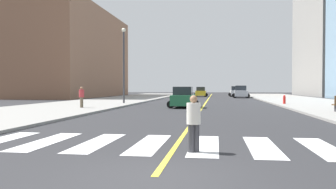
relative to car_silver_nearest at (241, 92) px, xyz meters
name	(u,v)px	position (x,y,z in m)	size (l,w,h in m)	color
ground_plane	(154,177)	(-5.35, -52.32, -0.98)	(220.00, 220.00, 0.00)	#28282B
sidewalk_kerb_west	(55,108)	(-17.55, -32.32, -0.90)	(10.00, 120.00, 0.15)	gray
crosswalk_paint	(177,145)	(-5.35, -48.32, -0.97)	(13.50, 4.00, 0.01)	silver
lane_divider_paint	(207,100)	(-5.35, -12.32, -0.97)	(0.16, 80.00, 0.01)	yellow
low_rise_brick_west	(66,54)	(-32.82, 2.67, 7.17)	(16.00, 32.00, 16.30)	brown
car_silver_nearest	(241,92)	(0.00, 0.00, 0.00)	(3.00, 4.72, 2.09)	#B7B7BC
car_yellow_second	(201,92)	(-7.05, 5.30, -0.11)	(2.60, 4.16, 1.86)	gold
car_green_third	(183,98)	(-7.07, -28.71, -0.09)	(2.65, 4.24, 1.89)	#236B42
car_white_fourth	(236,92)	(-0.42, 7.46, -0.05)	(2.78, 4.45, 1.99)	silver
pedestrian_crossing	(194,121)	(-4.72, -49.51, -0.07)	(0.41, 0.41, 1.64)	#38383D
pedestrian_walking_west	(82,96)	(-15.23, -32.31, 0.13)	(0.43, 0.43, 1.74)	brown
fire_hydrant	(284,100)	(2.76, -23.37, -0.40)	(0.26, 0.26, 0.89)	red
street_lamp	(124,59)	(-13.95, -23.88, 3.87)	(0.44, 0.44, 8.03)	#38383D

